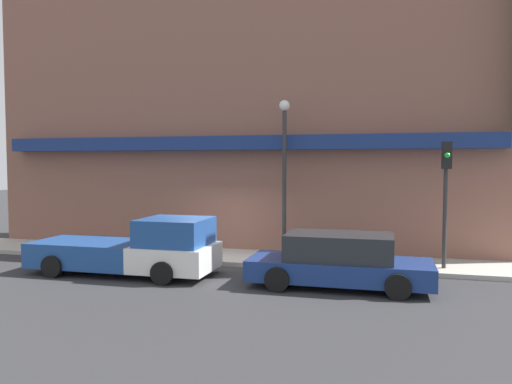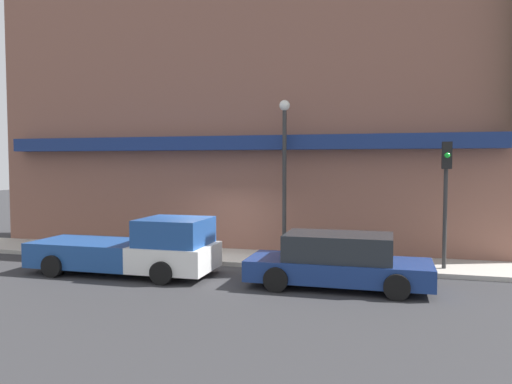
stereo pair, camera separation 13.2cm
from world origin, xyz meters
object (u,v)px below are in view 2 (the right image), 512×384
at_px(pickup_truck, 135,249).
at_px(parked_car, 338,261).
at_px(traffic_light, 446,182).
at_px(fire_hydrant, 188,245).
at_px(street_lamp, 284,158).

relative_size(pickup_truck, parked_car, 1.16).
bearing_deg(traffic_light, pickup_truck, -164.53).
bearing_deg(pickup_truck, fire_hydrant, 76.93).
distance_m(parked_car, fire_hydrant, 5.99).
bearing_deg(pickup_truck, street_lamp, 40.55).
relative_size(parked_car, traffic_light, 1.27).
distance_m(parked_car, street_lamp, 4.81).
distance_m(parked_car, traffic_light, 4.32).
relative_size(fire_hydrant, street_lamp, 0.13).
height_order(street_lamp, traffic_light, street_lamp).
bearing_deg(traffic_light, fire_hydrant, 179.05).
height_order(pickup_truck, parked_car, pickup_truck).
distance_m(pickup_truck, fire_hydrant, 2.68).
height_order(parked_car, fire_hydrant, parked_car).
bearing_deg(fire_hydrant, street_lamp, 11.94).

